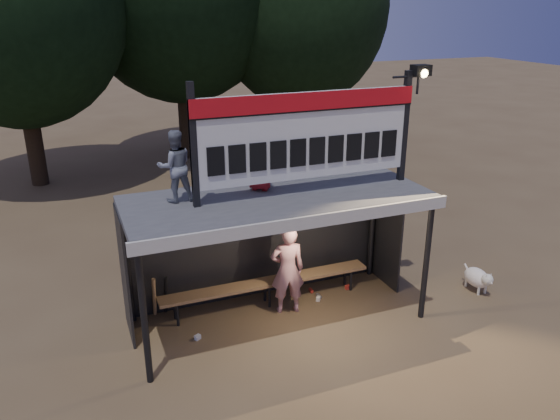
% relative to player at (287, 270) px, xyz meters
% --- Properties ---
extents(ground, '(80.00, 80.00, 0.00)m').
position_rel_player_xyz_m(ground, '(-0.26, -0.19, -0.83)').
color(ground, '#4F3C27').
rests_on(ground, ground).
extents(player, '(0.68, 0.51, 1.67)m').
position_rel_player_xyz_m(player, '(0.00, 0.00, 0.00)').
color(player, silver).
rests_on(player, ground).
extents(child_a, '(0.56, 0.44, 1.14)m').
position_rel_player_xyz_m(child_a, '(-1.83, 0.17, 2.06)').
color(child_a, slate).
rests_on(child_a, dugout_shelter).
extents(child_b, '(0.58, 0.54, 1.00)m').
position_rel_player_xyz_m(child_b, '(-0.42, 0.21, 1.98)').
color(child_b, maroon).
rests_on(child_b, dugout_shelter).
extents(dugout_shelter, '(5.10, 2.08, 2.32)m').
position_rel_player_xyz_m(dugout_shelter, '(-0.26, 0.06, 1.01)').
color(dugout_shelter, '#414144').
rests_on(dugout_shelter, ground).
extents(scoreboard_assembly, '(4.10, 0.27, 1.99)m').
position_rel_player_xyz_m(scoreboard_assembly, '(0.30, -0.20, 2.49)').
color(scoreboard_assembly, black).
rests_on(scoreboard_assembly, dugout_shelter).
extents(bench, '(4.00, 0.35, 0.48)m').
position_rel_player_xyz_m(bench, '(-0.26, 0.36, -0.40)').
color(bench, olive).
rests_on(bench, ground).
extents(tree_right, '(6.08, 6.08, 8.72)m').
position_rel_player_xyz_m(tree_right, '(4.74, 10.31, 4.36)').
color(tree_right, '#301E15').
rests_on(tree_right, ground).
extents(dog, '(0.36, 0.81, 0.49)m').
position_rel_player_xyz_m(dog, '(3.72, -0.70, -0.55)').
color(dog, white).
rests_on(dog, ground).
extents(bats, '(0.47, 0.32, 0.84)m').
position_rel_player_xyz_m(bats, '(-2.27, 0.63, -0.40)').
color(bats, '#9F7E4A').
rests_on(bats, ground).
extents(litter, '(3.28, 0.87, 0.08)m').
position_rel_player_xyz_m(litter, '(0.35, 0.15, -0.80)').
color(litter, red).
rests_on(litter, ground).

